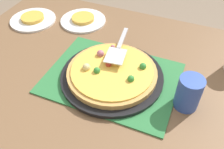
% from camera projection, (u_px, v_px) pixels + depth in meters
% --- Properties ---
extents(dining_table, '(1.40, 1.00, 0.75)m').
position_uv_depth(dining_table, '(112.00, 97.00, 0.98)').
color(dining_table, brown).
rests_on(dining_table, ground_plane).
extents(placemat, '(0.48, 0.36, 0.01)m').
position_uv_depth(placemat, '(112.00, 78.00, 0.90)').
color(placemat, '#2D753D').
rests_on(placemat, dining_table).
extents(pizza_pan, '(0.38, 0.38, 0.01)m').
position_uv_depth(pizza_pan, '(112.00, 76.00, 0.90)').
color(pizza_pan, black).
rests_on(pizza_pan, placemat).
extents(pizza, '(0.33, 0.33, 0.05)m').
position_uv_depth(pizza, '(112.00, 72.00, 0.88)').
color(pizza, tan).
rests_on(pizza, pizza_pan).
extents(plate_near_left, '(0.22, 0.22, 0.01)m').
position_uv_depth(plate_near_left, '(83.00, 20.00, 1.18)').
color(plate_near_left, white).
rests_on(plate_near_left, dining_table).
extents(plate_far_right, '(0.22, 0.22, 0.01)m').
position_uv_depth(plate_far_right, '(33.00, 20.00, 1.19)').
color(plate_far_right, white).
rests_on(plate_far_right, dining_table).
extents(served_slice_left, '(0.11, 0.11, 0.02)m').
position_uv_depth(served_slice_left, '(83.00, 18.00, 1.18)').
color(served_slice_left, gold).
rests_on(served_slice_left, plate_near_left).
extents(served_slice_right, '(0.11, 0.11, 0.02)m').
position_uv_depth(served_slice_right, '(33.00, 17.00, 1.18)').
color(served_slice_right, gold).
rests_on(served_slice_right, plate_far_right).
extents(cup_corner, '(0.08, 0.08, 0.12)m').
position_uv_depth(cup_corner, '(189.00, 93.00, 0.77)').
color(cup_corner, '#3351AD').
rests_on(cup_corner, dining_table).
extents(pizza_server, '(0.08, 0.23, 0.01)m').
position_uv_depth(pizza_server, '(119.00, 48.00, 0.92)').
color(pizza_server, silver).
rests_on(pizza_server, pizza).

